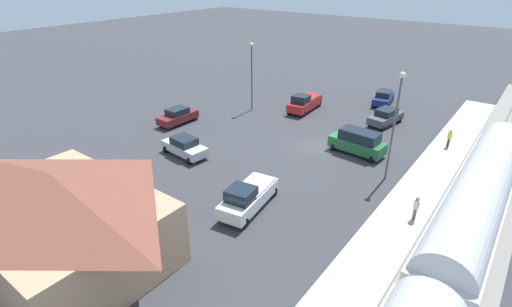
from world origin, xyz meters
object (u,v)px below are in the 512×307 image
pickup_white (248,197)px  light_pole_lot_center (252,69)px  sedan_navy (384,98)px  light_pole_near_platform (396,116)px  sedan_maroon (178,116)px  pedestrian_on_platform (449,137)px  sedan_silver (185,146)px  pickup_red (304,103)px  sedan_charcoal (386,117)px  suv_green (358,142)px  pedestrian_waiting_far (416,206)px  station_building (60,216)px

pickup_white → light_pole_lot_center: (12.38, -16.51, 3.87)m
sedan_navy → light_pole_near_platform: size_ratio=0.55×
pickup_white → sedan_maroon: 18.03m
pickup_white → sedan_maroon: bearing=-27.1°
pedestrian_on_platform → sedan_silver: size_ratio=0.37×
sedan_silver → pickup_red: 16.83m
pickup_red → sedan_maroon: bearing=53.2°
pedestrian_on_platform → sedan_charcoal: (6.89, -2.82, -0.40)m
suv_green → sedan_navy: 15.19m
pedestrian_waiting_far → sedan_silver: (19.43, 2.05, -0.40)m
sedan_silver → pedestrian_on_platform: bearing=-140.2°
sedan_maroon → light_pole_lot_center: size_ratio=0.58×
pedestrian_on_platform → sedan_maroon: size_ratio=0.38×
sedan_silver → light_pole_near_platform: (-15.84, -6.76, 4.46)m
pickup_red → pedestrian_on_platform: bearing=175.5°
station_building → sedan_navy: (-4.35, -37.95, -2.06)m
station_building → light_pole_lot_center: bearing=-74.7°
sedan_silver → sedan_navy: (-8.98, -24.53, 0.00)m
suv_green → sedan_navy: bearing=-78.1°
sedan_charcoal → sedan_maroon: (17.87, 13.25, 0.00)m
pedestrian_on_platform → sedan_charcoal: 7.46m
sedan_charcoal → pickup_red: 9.26m
pedestrian_on_platform → station_building: bearing=64.4°
suv_green → light_pole_near_platform: 6.32m
pedestrian_waiting_far → pickup_red: bearing=-40.7°
pickup_red → light_pole_lot_center: size_ratio=0.71×
station_building → pedestrian_waiting_far: 21.47m
pedestrian_on_platform → sedan_silver: bearing=39.8°
sedan_silver → sedan_maroon: (6.29, -4.95, 0.00)m
station_building → pickup_white: (-5.11, -10.15, -1.91)m
pickup_white → sedan_navy: pickup_white is taller
pedestrian_on_platform → sedan_charcoal: bearing=-22.3°
pickup_white → light_pole_lot_center: 21.00m
sedan_maroon → light_pole_lot_center: 9.90m
pedestrian_on_platform → sedan_maroon: bearing=22.8°
sedan_silver → light_pole_near_platform: bearing=-156.9°
light_pole_lot_center → sedan_silver: bearing=101.3°
pickup_red → sedan_maroon: (8.75, 11.70, -0.15)m
station_building → pickup_red: size_ratio=2.20×
pickup_white → light_pole_lot_center: bearing=-53.1°
pedestrian_on_platform → sedan_maroon: 26.87m
sedan_maroon → pickup_red: bearing=-126.8°
pickup_white → suv_green: suv_green is taller
sedan_navy → light_pole_lot_center: size_ratio=0.61×
station_building → sedan_silver: bearing=-70.9°
station_building → sedan_charcoal: (-6.94, -31.63, -2.06)m
pickup_red → suv_green: (-9.66, 6.98, 0.12)m
pedestrian_waiting_far → light_pole_lot_center: light_pole_lot_center is taller
sedan_silver → light_pole_lot_center: bearing=-78.7°
suv_green → light_pole_lot_center: 15.63m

